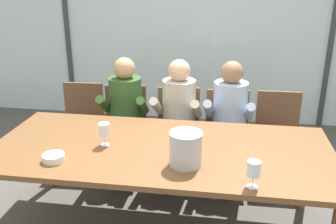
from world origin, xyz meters
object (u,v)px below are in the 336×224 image
at_px(wine_glass_by_left_taster, 254,170).
at_px(chair_left_of_center, 125,123).
at_px(chair_center, 179,126).
at_px(chair_near_curtain, 82,119).
at_px(chair_right_of_center, 227,129).
at_px(wine_glass_near_bucket, 104,131).
at_px(dining_table, 161,154).
at_px(person_olive_shirt, 124,111).
at_px(chair_near_window_right, 278,130).
at_px(person_pale_blue_shirt, 229,117).
at_px(ice_bucket_primary, 186,148).
at_px(tasting_bowl, 54,158).
at_px(person_beige_jumper, 177,114).

bearing_deg(wine_glass_by_left_taster, chair_left_of_center, 129.68).
relative_size(chair_center, wine_glass_by_left_taster, 5.03).
relative_size(chair_near_curtain, chair_right_of_center, 1.00).
bearing_deg(wine_glass_near_bucket, chair_near_curtain, 119.92).
distance_m(chair_left_of_center, wine_glass_near_bucket, 1.05).
xyz_separation_m(dining_table, person_olive_shirt, (-0.51, 0.84, 0.01)).
distance_m(chair_right_of_center, chair_near_window_right, 0.49).
xyz_separation_m(chair_near_curtain, chair_left_of_center, (0.47, -0.03, 0.00)).
distance_m(dining_table, wine_glass_near_bucket, 0.46).
bearing_deg(wine_glass_near_bucket, person_pale_blue_shirt, 43.17).
height_order(dining_table, wine_glass_by_left_taster, wine_glass_by_left_taster).
xyz_separation_m(chair_near_curtain, ice_bucket_primary, (1.22, -1.23, 0.34)).
relative_size(ice_bucket_primary, wine_glass_near_bucket, 1.36).
height_order(chair_near_window_right, tasting_bowl, chair_near_window_right).
bearing_deg(person_olive_shirt, tasting_bowl, -102.73).
bearing_deg(tasting_bowl, person_olive_shirt, 80.96).
bearing_deg(wine_glass_by_left_taster, dining_table, 144.06).
distance_m(chair_near_curtain, person_beige_jumper, 1.05).
bearing_deg(chair_center, wine_glass_near_bucket, -120.23).
height_order(chair_near_window_right, person_beige_jumper, person_beige_jumper).
distance_m(person_pale_blue_shirt, ice_bucket_primary, 1.14).
relative_size(dining_table, ice_bucket_primary, 10.70).
relative_size(chair_left_of_center, wine_glass_near_bucket, 5.03).
distance_m(person_olive_shirt, person_beige_jumper, 0.52).
bearing_deg(person_olive_shirt, dining_table, -62.60).
relative_size(chair_center, chair_near_window_right, 1.00).
relative_size(chair_right_of_center, chair_near_window_right, 1.00).
relative_size(chair_near_curtain, wine_glass_near_bucket, 5.03).
height_order(chair_right_of_center, wine_glass_near_bucket, wine_glass_near_bucket).
bearing_deg(chair_near_window_right, chair_right_of_center, -177.45).
relative_size(person_beige_jumper, person_pale_blue_shirt, 1.00).
bearing_deg(tasting_bowl, ice_bucket_primary, 5.54).
xyz_separation_m(ice_bucket_primary, wine_glass_near_bucket, (-0.63, 0.22, -0.00)).
relative_size(person_beige_jumper, wine_glass_by_left_taster, 6.86).
distance_m(person_beige_jumper, wine_glass_by_left_taster, 1.46).
relative_size(chair_near_curtain, tasting_bowl, 5.75).
xyz_separation_m(chair_near_curtain, tasting_bowl, (0.31, -1.32, 0.25)).
height_order(person_beige_jumper, tasting_bowl, person_beige_jumper).
xyz_separation_m(chair_near_curtain, chair_center, (1.02, -0.02, 0.00)).
bearing_deg(wine_glass_by_left_taster, person_pale_blue_shirt, 96.10).
distance_m(chair_center, wine_glass_by_left_taster, 1.60).
bearing_deg(chair_near_window_right, person_pale_blue_shirt, -163.38).
relative_size(ice_bucket_primary, wine_glass_by_left_taster, 1.36).
xyz_separation_m(person_beige_jumper, wine_glass_by_left_taster, (0.63, -1.31, 0.17)).
xyz_separation_m(chair_left_of_center, tasting_bowl, (-0.15, -1.29, 0.25)).
bearing_deg(tasting_bowl, wine_glass_by_left_taster, -5.73).
bearing_deg(dining_table, person_olive_shirt, 121.09).
bearing_deg(person_olive_shirt, person_beige_jumper, -3.69).
height_order(person_beige_jumper, wine_glass_near_bucket, person_beige_jumper).
bearing_deg(person_pale_blue_shirt, chair_center, 168.96).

